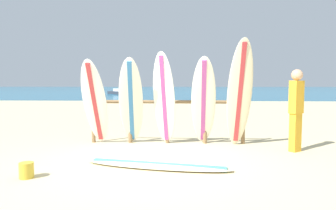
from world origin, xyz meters
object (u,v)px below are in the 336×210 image
Objects in this scene: surfboard_rack at (167,113)px; surfboard_leaning_center_left at (164,99)px; surfboard_leaning_far_left at (95,103)px; surfboard_lying_on_sand at (157,165)px; surfboard_leaning_left at (131,102)px; surfboard_leaning_center_right at (240,94)px; beachgoer_standing at (296,107)px; sand_bucket at (26,170)px; surfboard_leaning_center at (203,102)px; small_boat_offshore at (118,92)px.

surfboard_leaning_center_left is (-0.06, -0.31, 0.35)m from surfboard_rack.
surfboard_lying_on_sand is (1.54, -1.64, -0.94)m from surfboard_leaning_far_left.
surfboard_leaning_left is 2.43m from surfboard_leaning_center_right.
surfboard_leaning_center_right is at bearing 160.65° from beachgoer_standing.
sand_bucket is (-1.93, -0.67, 0.08)m from surfboard_lying_on_sand.
surfboard_leaning_center is at bearing -1.61° from surfboard_leaning_center_left.
surfboard_rack is at bearing 79.31° from surfboard_leaning_center_left.
surfboard_leaning_center_right reaches higher than surfboard_leaning_far_left.
surfboard_leaning_far_left reaches higher than surfboard_rack.
small_boat_offshore is at bearing 104.08° from surfboard_leaning_center_left.
beachgoer_standing is (1.88, -0.43, -0.06)m from surfboard_leaning_center.
surfboard_leaning_center_left reaches higher than surfboard_leaning_far_left.
surfboard_leaning_far_left is 8.23× the size of sand_bucket.
surfboard_rack is 0.93m from surfboard_leaning_left.
small_boat_offshore is at bearing 104.32° from surfboard_rack.
beachgoer_standing is at bearing -4.61° from surfboard_leaning_far_left.
surfboard_lying_on_sand is 32.74m from small_boat_offshore.
surfboard_leaning_center_left is 3.25m from sand_bucket.
small_boat_offshore is (-8.43, 30.13, -0.75)m from surfboard_leaning_center.
surfboard_leaning_center_right is (1.62, -0.38, 0.49)m from surfboard_rack.
sand_bucket is at bearing -116.61° from surfboard_leaning_left.
surfboard_leaning_center is at bearing 1.02° from surfboard_leaning_left.
surfboard_leaning_far_left reaches higher than beachgoer_standing.
surfboard_rack is 2.14× the size of beachgoer_standing.
surfboard_leaning_left is at bearing -175.90° from surfboard_leaning_center_left.
surfboard_leaning_left is 2.09m from surfboard_lying_on_sand.
beachgoer_standing is at bearing 22.74° from sand_bucket.
surfboard_leaning_far_left is at bearing -165.54° from surfboard_rack.
surfboard_leaning_far_left is 2.44m from surfboard_leaning_center.
small_boat_offshore is 12.66× the size of sand_bucket.
surfboard_rack is 1.41× the size of surfboard_lying_on_sand.
surfboard_leaning_center_right is (3.23, 0.03, 0.22)m from surfboard_leaning_far_left.
surfboard_leaning_left is 0.99× the size of surfboard_leaning_center.
surfboard_leaning_far_left is at bearing 175.39° from beachgoer_standing.
surfboard_leaning_center_right is 4.44m from sand_bucket.
beachgoer_standing reaches higher than sand_bucket.
sand_bucket is at bearing -99.40° from surfboard_leaning_far_left.
surfboard_leaning_center_right is at bearing 0.62° from surfboard_leaning_far_left.
beachgoer_standing is (2.78, 1.30, 0.91)m from surfboard_lying_on_sand.
surfboard_leaning_left is 3.54m from beachgoer_standing.
surfboard_lying_on_sand is (-0.07, -2.06, -0.67)m from surfboard_rack.
surfboard_rack is at bearing 158.14° from surfboard_leaning_center.
surfboard_leaning_left reaches higher than beachgoer_standing.
beachgoer_standing is 0.57× the size of small_boat_offshore.
surfboard_leaning_center_right reaches higher than surfboard_leaning_left.
surfboard_leaning_center is (0.83, -0.33, 0.29)m from surfboard_rack.
surfboard_rack is 1.73m from surfboard_leaning_center_right.
surfboard_leaning_center reaches higher than small_boat_offshore.
surfboard_leaning_left is 8.39× the size of sand_bucket.
surfboard_leaning_center is at bearing 167.03° from beachgoer_standing.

